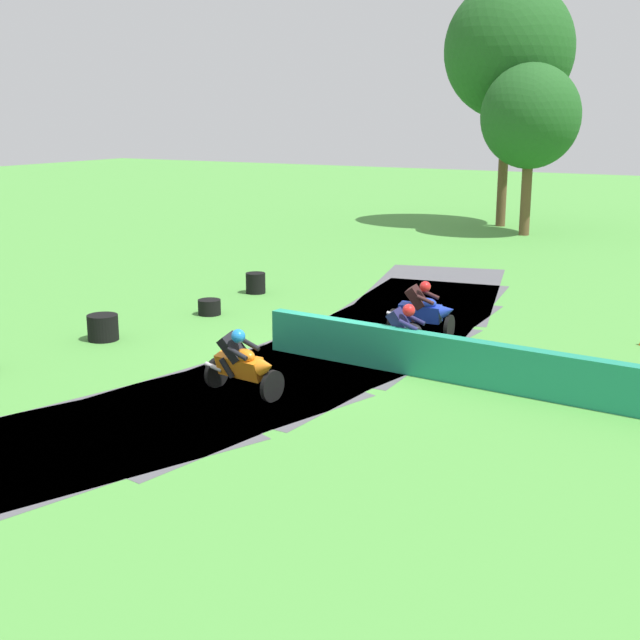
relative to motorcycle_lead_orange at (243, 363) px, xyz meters
name	(u,v)px	position (x,y,z in m)	size (l,w,h in m)	color
ground_plane	(330,358)	(0.21, 2.99, -0.64)	(120.00, 120.00, 0.00)	#4C933D
track_asphalt	(306,354)	(-0.42, 3.04, -0.63)	(7.43, 24.29, 0.01)	#515156
safety_barrier	(570,379)	(5.41, 2.60, -0.19)	(0.30, 13.28, 0.90)	#1E8466
motorcycle_lead_orange	(243,363)	(0.00, 0.00, 0.00)	(1.70, 0.94, 1.43)	black
motorcycle_chase_black	(407,337)	(1.93, 3.18, 0.02)	(1.69, 0.73, 1.42)	black
motorcycle_trailing_blue	(423,310)	(1.28, 5.62, 0.02)	(1.68, 0.76, 1.43)	black
tire_stack_mid_a	(103,327)	(-5.14, 1.76, -0.34)	(0.71, 0.71, 0.60)	black
tire_stack_mid_b	(209,307)	(-4.51, 5.04, -0.44)	(0.60, 0.60, 0.40)	black
tire_stack_far	(256,283)	(-4.96, 7.92, -0.34)	(0.57, 0.57, 0.60)	black
tree_far_left	(530,117)	(-1.55, 23.72, 4.34)	(4.16, 4.16, 7.18)	brown
tree_far_right	(509,51)	(-3.37, 26.15, 7.19)	(5.76, 5.76, 10.87)	brown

